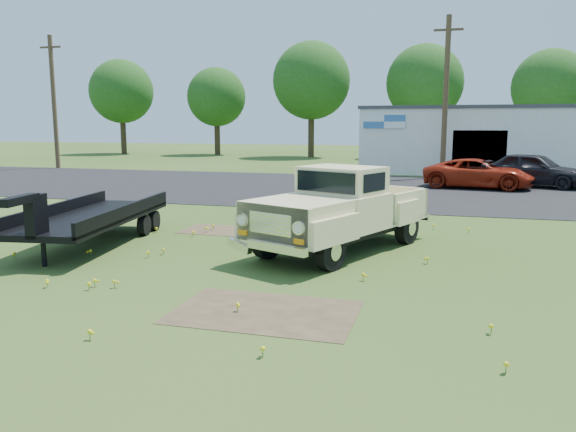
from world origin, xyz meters
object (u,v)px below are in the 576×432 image
object	(u,v)px
red_pickup	(478,174)
dark_sedan	(533,170)
vintage_pickup_truck	(341,209)
flatbed_trailer	(92,213)

from	to	relation	value
red_pickup	dark_sedan	bearing A→B (deg)	-52.07
vintage_pickup_truck	red_pickup	xyz separation A→B (m)	(3.84, 14.99, -0.33)
dark_sedan	vintage_pickup_truck	bearing A→B (deg)	-178.22
vintage_pickup_truck	flatbed_trailer	distance (m)	6.36
flatbed_trailer	dark_sedan	world-z (taller)	dark_sedan
dark_sedan	red_pickup	bearing A→B (deg)	143.58
vintage_pickup_truck	red_pickup	world-z (taller)	vintage_pickup_truck
vintage_pickup_truck	red_pickup	bearing A→B (deg)	98.57
flatbed_trailer	dark_sedan	size ratio (longest dim) A/B	1.23
vintage_pickup_truck	dark_sedan	xyz separation A→B (m)	(6.50, 16.54, -0.20)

